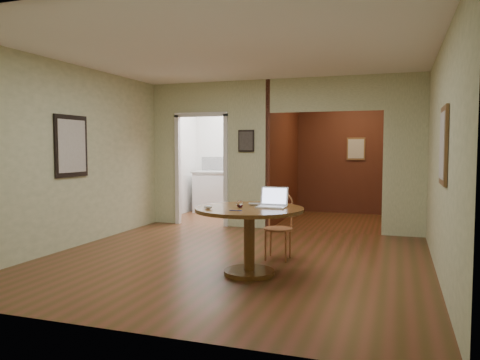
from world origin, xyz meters
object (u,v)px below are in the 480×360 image
(chair, at_px, (279,221))
(open_laptop, at_px, (273,202))
(dining_table, at_px, (249,225))
(closed_laptop, at_px, (262,205))

(chair, bearing_deg, open_laptop, -82.32)
(dining_table, xyz_separation_m, chair, (0.13, 0.90, -0.09))
(dining_table, height_order, chair, chair)
(dining_table, height_order, closed_laptop, closed_laptop)
(open_laptop, xyz_separation_m, closed_laptop, (-0.15, 0.07, -0.05))
(chair, distance_m, closed_laptop, 0.76)
(open_laptop, bearing_deg, chair, 97.42)
(open_laptop, bearing_deg, dining_table, -152.80)
(open_laptop, relative_size, closed_laptop, 1.01)
(dining_table, bearing_deg, open_laptop, 28.20)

